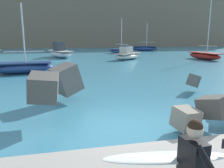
{
  "coord_description": "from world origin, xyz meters",
  "views": [
    {
      "loc": [
        -1.79,
        -7.09,
        3.03
      ],
      "look_at": [
        -0.09,
        0.5,
        1.4
      ],
      "focal_mm": 36.12,
      "sensor_mm": 36.0,
      "label": 1
    }
  ],
  "objects_px": {
    "boat_near_centre": "(145,48)",
    "boat_mid_centre": "(120,51)",
    "boat_mid_right": "(127,55)",
    "boat_far_left": "(204,55)",
    "surfer_with_board": "(185,168)",
    "boat_far_centre": "(21,67)",
    "boat_near_left": "(60,53)"
  },
  "relations": [
    {
      "from": "surfer_with_board",
      "to": "boat_mid_right",
      "type": "xyz_separation_m",
      "value": [
        7.23,
        27.17,
        -0.67
      ]
    },
    {
      "from": "boat_mid_centre",
      "to": "boat_far_left",
      "type": "height_order",
      "value": "boat_far_left"
    },
    {
      "from": "boat_far_left",
      "to": "boat_mid_centre",
      "type": "bearing_deg",
      "value": 122.18
    },
    {
      "from": "boat_near_centre",
      "to": "boat_mid_centre",
      "type": "distance_m",
      "value": 9.95
    },
    {
      "from": "surfer_with_board",
      "to": "boat_far_left",
      "type": "xyz_separation_m",
      "value": [
        17.43,
        24.77,
        -0.73
      ]
    },
    {
      "from": "surfer_with_board",
      "to": "boat_near_centre",
      "type": "distance_m",
      "value": 47.72
    },
    {
      "from": "boat_near_centre",
      "to": "boat_mid_right",
      "type": "xyz_separation_m",
      "value": [
        -9.15,
        -17.64,
        0.04
      ]
    },
    {
      "from": "boat_near_centre",
      "to": "boat_far_left",
      "type": "xyz_separation_m",
      "value": [
        1.05,
        -20.04,
        -0.02
      ]
    },
    {
      "from": "boat_far_centre",
      "to": "boat_mid_centre",
      "type": "bearing_deg",
      "value": 55.76
    },
    {
      "from": "boat_near_centre",
      "to": "boat_mid_centre",
      "type": "xyz_separation_m",
      "value": [
        -7.34,
        -6.71,
        -0.1
      ]
    },
    {
      "from": "surfer_with_board",
      "to": "boat_far_centre",
      "type": "height_order",
      "value": "boat_far_centre"
    },
    {
      "from": "boat_mid_right",
      "to": "boat_far_left",
      "type": "xyz_separation_m",
      "value": [
        10.19,
        -2.4,
        -0.05
      ]
    },
    {
      "from": "boat_mid_right",
      "to": "boat_far_left",
      "type": "distance_m",
      "value": 10.47
    },
    {
      "from": "boat_near_left",
      "to": "boat_far_left",
      "type": "distance_m",
      "value": 20.56
    },
    {
      "from": "boat_near_left",
      "to": "boat_near_centre",
      "type": "distance_m",
      "value": 22.08
    },
    {
      "from": "boat_far_centre",
      "to": "boat_mid_right",
      "type": "bearing_deg",
      "value": 38.32
    },
    {
      "from": "boat_near_centre",
      "to": "boat_mid_right",
      "type": "distance_m",
      "value": 19.87
    },
    {
      "from": "boat_mid_centre",
      "to": "boat_mid_right",
      "type": "distance_m",
      "value": 11.08
    },
    {
      "from": "boat_far_left",
      "to": "boat_mid_right",
      "type": "bearing_deg",
      "value": 166.78
    },
    {
      "from": "boat_near_centre",
      "to": "boat_far_centre",
      "type": "height_order",
      "value": "boat_near_centre"
    },
    {
      "from": "surfer_with_board",
      "to": "boat_mid_right",
      "type": "distance_m",
      "value": 28.12
    },
    {
      "from": "boat_near_centre",
      "to": "boat_mid_centre",
      "type": "relative_size",
      "value": 0.94
    },
    {
      "from": "boat_near_centre",
      "to": "boat_far_left",
      "type": "bearing_deg",
      "value": -87.01
    },
    {
      "from": "boat_far_centre",
      "to": "boat_near_left",
      "type": "bearing_deg",
      "value": 77.69
    },
    {
      "from": "boat_mid_centre",
      "to": "boat_far_centre",
      "type": "distance_m",
      "value": 24.86
    },
    {
      "from": "boat_near_left",
      "to": "boat_near_centre",
      "type": "height_order",
      "value": "boat_near_centre"
    },
    {
      "from": "boat_near_left",
      "to": "boat_mid_centre",
      "type": "bearing_deg",
      "value": 28.64
    },
    {
      "from": "boat_mid_centre",
      "to": "boat_mid_right",
      "type": "height_order",
      "value": "boat_mid_centre"
    },
    {
      "from": "surfer_with_board",
      "to": "boat_far_left",
      "type": "height_order",
      "value": "boat_far_left"
    },
    {
      "from": "surfer_with_board",
      "to": "boat_mid_right",
      "type": "bearing_deg",
      "value": 75.09
    },
    {
      "from": "boat_mid_centre",
      "to": "boat_near_left",
      "type": "bearing_deg",
      "value": -151.36
    },
    {
      "from": "boat_near_centre",
      "to": "boat_mid_centre",
      "type": "height_order",
      "value": "boat_mid_centre"
    }
  ]
}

